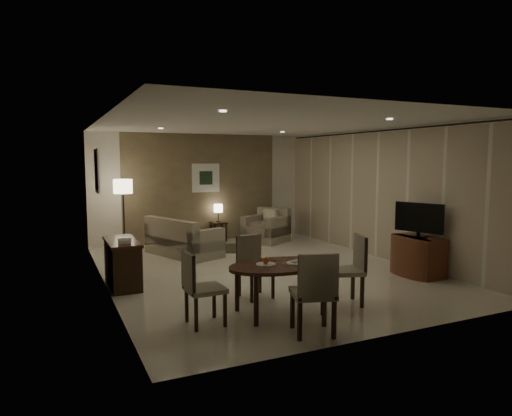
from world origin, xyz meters
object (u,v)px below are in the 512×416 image
dining_table (280,289)px  armchair (266,225)px  tv_cabinet (418,256)px  chair_right (344,270)px  chair_left (205,288)px  chair_far (256,267)px  floor_lamp (124,216)px  sofa (184,236)px  side_table (218,231)px  console_desk (122,263)px  chair_near (313,292)px

dining_table → armchair: armchair is taller
tv_cabinet → chair_right: 2.31m
armchair → chair_left: bearing=-61.7°
chair_far → floor_lamp: (-1.25, 4.36, 0.35)m
floor_lamp → sofa: bearing=-39.7°
tv_cabinet → chair_left: chair_left is taller
dining_table → side_table: bearing=78.4°
console_desk → side_table: console_desk is taller
armchair → dining_table: bearing=-52.3°
chair_left → sofa: 4.30m
chair_far → chair_left: (-1.04, -0.76, 0.01)m
dining_table → chair_near: bearing=-88.8°
tv_cabinet → side_table: bearing=113.3°
chair_far → armchair: chair_far is taller
chair_near → chair_far: (-0.01, 1.58, -0.04)m
sofa → chair_left: bearing=146.9°
sofa → floor_lamp: size_ratio=1.07×
side_table → chair_left: bearing=-111.5°
chair_right → side_table: 5.55m
sofa → chair_near: bearing=160.8°
console_desk → armchair: armchair is taller
chair_far → chair_right: (1.02, -0.80, 0.03)m
chair_near → chair_left: chair_near is taller
chair_far → sofa: (-0.14, 3.44, -0.05)m
console_desk → chair_near: chair_near is taller
chair_right → sofa: chair_right is taller
side_table → dining_table: bearing=-101.6°
dining_table → sofa: (-0.13, 4.21, 0.08)m
floor_lamp → tv_cabinet: bearing=-44.6°
sofa → armchair: size_ratio=1.85×
tv_cabinet → floor_lamp: bearing=135.4°
tv_cabinet → chair_near: chair_near is taller
sofa → chair_far: bearing=161.3°
chair_far → side_table: size_ratio=1.87×
dining_table → chair_far: chair_far is taller
sofa → side_table: size_ratio=3.55×
chair_far → chair_right: chair_right is taller
side_table → chair_near: bearing=-100.0°
dining_table → console_desk: bearing=127.0°
chair_near → chair_left: size_ratio=1.08×
chair_left → sofa: chair_left is taller
side_table → sofa: bearing=-134.2°
console_desk → floor_lamp: (0.46, 2.87, 0.44)m
dining_table → armchair: 5.36m
console_desk → chair_left: 2.36m
tv_cabinet → dining_table: size_ratio=0.63×
sofa → armchair: 2.41m
console_desk → chair_right: 3.57m
chair_right → floor_lamp: size_ratio=0.61×
chair_left → chair_near: bearing=-129.2°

